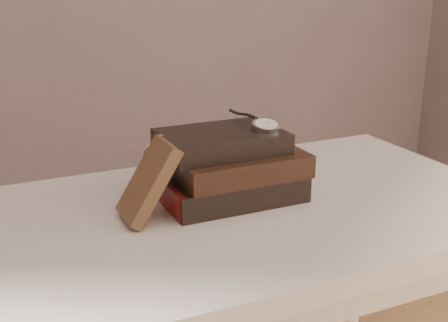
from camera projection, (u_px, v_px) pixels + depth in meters
name	position (u px, v px, depth m)	size (l,w,h in m)	color
table	(253.00, 247.00, 1.13)	(1.00, 0.60, 0.75)	beige
book_stack	(229.00, 167.00, 1.11)	(0.27, 0.18, 0.13)	black
journal	(148.00, 182.00, 1.01)	(0.02, 0.09, 0.15)	#402918
pocket_watch	(265.00, 125.00, 1.11)	(0.05, 0.16, 0.02)	silver
eyeglasses	(167.00, 154.00, 1.15)	(0.11, 0.13, 0.05)	silver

